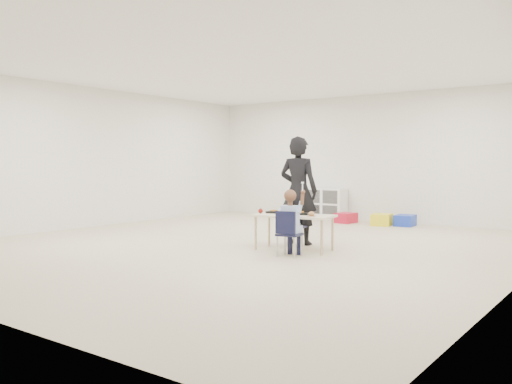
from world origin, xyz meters
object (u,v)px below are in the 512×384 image
Objects in this scene: cubby_shelf at (317,203)px; adult at (298,191)px; chair_near at (289,234)px; child at (289,220)px; table at (294,232)px.

cubby_shelf is 4.20m from adult.
cubby_shelf is (-2.31, 4.79, 0.03)m from chair_near.
child is 0.71× the size of cubby_shelf.
chair_near is 0.37× the size of adult.
adult reaches higher than child.
chair_near is 0.63× the size of child.
child reaches higher than cubby_shelf.
child is (0.23, -0.48, 0.23)m from table.
cubby_shelf is at bearing 106.73° from chair_near.
child is 0.59× the size of adult.
adult reaches higher than chair_near.
table is 1.94× the size of chair_near.
chair_near is 1.27m from adult.
cubby_shelf is (-2.09, 4.31, 0.08)m from table.
cubby_shelf reaches higher than table.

